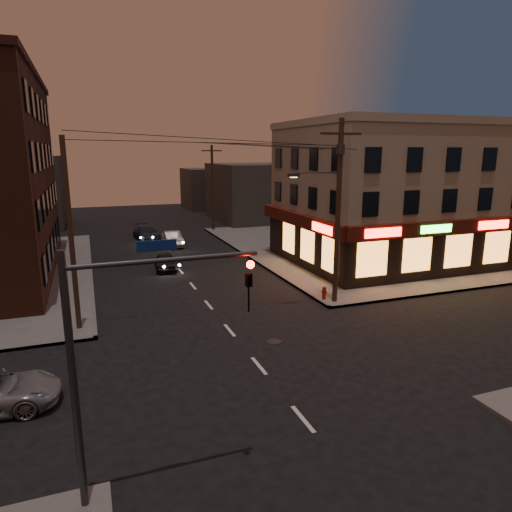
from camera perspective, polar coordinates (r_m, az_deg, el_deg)
name	(u,v)px	position (r m, az deg, el deg)	size (l,w,h in m)	color
ground	(259,366)	(18.89, 0.37, -13.58)	(120.00, 120.00, 0.00)	black
sidewalk_ne	(369,245)	(43.10, 13.92, 1.33)	(24.00, 28.00, 0.15)	#514F4C
pizza_building	(391,193)	(36.68, 16.56, 7.55)	(15.85, 12.85, 10.50)	gray
bg_building_ne_a	(256,192)	(57.62, -0.01, 7.98)	(10.00, 12.00, 7.00)	#3F3D3A
bg_building_nw	(20,192)	(58.39, -27.45, 7.10)	(9.00, 10.00, 8.00)	#3F3D3A
bg_building_ne_b	(212,189)	(70.37, -5.58, 8.39)	(8.00, 8.00, 6.00)	#3F3D3A
utility_pole_main	(337,202)	(25.20, 10.03, 6.63)	(4.20, 0.44, 10.00)	#382619
utility_pole_far	(213,188)	(49.64, -5.46, 8.46)	(0.26, 0.26, 9.00)	#382619
utility_pole_west	(71,236)	(22.63, -22.13, 2.35)	(0.24, 0.24, 9.00)	#382619
traffic_signal	(119,343)	(11.06, -16.79, -10.33)	(4.49, 0.32, 6.47)	#333538
sedan_near	(165,261)	(34.02, -11.28, -0.63)	(1.47, 3.65, 1.24)	black
sedan_mid	(173,239)	(42.42, -10.36, 2.13)	(1.41, 4.04, 1.33)	slate
sedan_far	(146,233)	(45.92, -13.55, 2.82)	(1.92, 4.72, 1.37)	#192232
fire_hydrant	(324,292)	(26.54, 8.52, -4.49)	(0.34, 0.34, 0.75)	maroon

